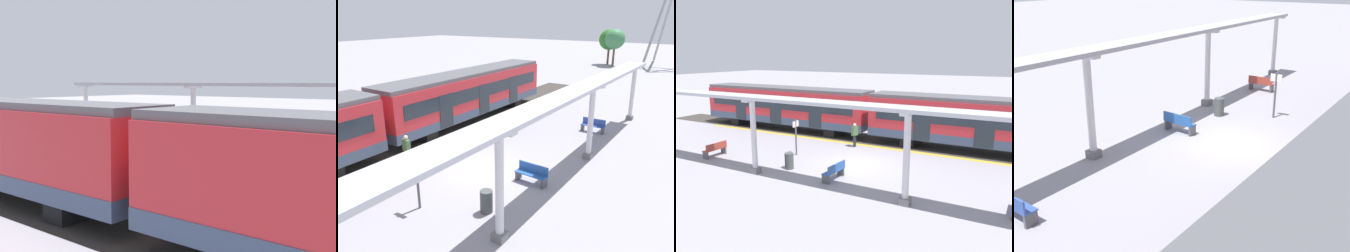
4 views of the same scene
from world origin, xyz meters
TOP-DOWN VIEW (x-y plane):
  - ground_plane at (0.00, 0.00)m, footprint 176.00×176.00m
  - tactile_edge_strip at (-4.00, 0.00)m, footprint 0.43×31.87m
  - train_far_carriage at (-5.81, 6.12)m, footprint 2.65×14.97m
  - canopy_pillar_nearest at (3.76, -12.62)m, footprint 1.10×0.44m
  - canopy_pillar_second at (3.76, -4.01)m, footprint 1.10×0.44m
  - canopy_pillar_third at (3.76, 4.09)m, footprint 1.10×0.44m
  - canopy_beam at (3.76, -0.11)m, footprint 1.20×25.84m
  - bench_near_end at (2.64, -8.25)m, footprint 1.51×0.48m
  - bench_far_end at (2.65, 0.11)m, footprint 1.52×0.53m
  - trash_bin at (2.37, -2.88)m, footprint 0.48×0.48m
  - platform_info_sign at (0.06, -4.10)m, footprint 0.56×0.10m
  - passenger_waiting_near_edge at (-3.30, -1.76)m, footprint 0.50×0.31m

SIDE VIEW (x-z plane):
  - ground_plane at x=0.00m, z-range 0.00..0.00m
  - tactile_edge_strip at x=-4.00m, z-range 0.00..0.01m
  - trash_bin at x=2.37m, z-range 0.00..0.88m
  - bench_near_end at x=2.64m, z-range 0.01..0.87m
  - bench_far_end at x=2.65m, z-range 0.01..0.87m
  - passenger_waiting_near_edge at x=-3.30m, z-range 0.20..1.82m
  - platform_info_sign at x=0.06m, z-range 0.23..2.43m
  - train_far_carriage at x=-5.81m, z-range 0.10..3.58m
  - canopy_pillar_nearest at x=3.76m, z-range 0.03..3.93m
  - canopy_pillar_second at x=3.76m, z-range 0.03..3.93m
  - canopy_pillar_third at x=3.76m, z-range 0.03..3.93m
  - canopy_beam at x=3.76m, z-range 3.91..4.07m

